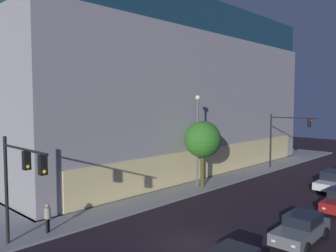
% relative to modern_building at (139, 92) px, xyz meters
% --- Properties ---
extents(ground_plane, '(120.00, 120.00, 0.00)m').
position_rel_modern_building_xyz_m(ground_plane, '(-14.48, -20.52, -8.89)').
color(ground_plane, black).
extents(modern_building, '(38.04, 23.28, 17.96)m').
position_rel_modern_building_xyz_m(modern_building, '(0.00, 0.00, 0.00)').
color(modern_building, '#4C4C51').
rests_on(modern_building, ground).
extents(traffic_light_near_corner, '(0.34, 4.84, 5.76)m').
position_rel_modern_building_xyz_m(traffic_light_near_corner, '(-21.44, -15.46, -4.68)').
color(traffic_light_near_corner, black).
rests_on(traffic_light_near_corner, sidewalk_corner).
extents(traffic_light_far_corner, '(0.42, 5.13, 6.17)m').
position_rel_modern_building_xyz_m(traffic_light_far_corner, '(8.35, -15.03, -4.54)').
color(traffic_light_far_corner, black).
rests_on(traffic_light_far_corner, sidewalk_corner).
extents(street_lamp_sidewalk, '(0.44, 0.44, 8.13)m').
position_rel_modern_building_xyz_m(street_lamp_sidewalk, '(-4.84, -13.20, -3.65)').
color(street_lamp_sidewalk, slate).
rests_on(street_lamp_sidewalk, sidewalk_corner).
extents(sidewalk_tree, '(3.26, 3.26, 5.87)m').
position_rel_modern_building_xyz_m(sidewalk_tree, '(-4.40, -13.42, -4.54)').
color(sidewalk_tree, '#49461E').
rests_on(sidewalk_tree, sidewalk_corner).
extents(pedestrian_waiting, '(0.36, 0.36, 1.71)m').
position_rel_modern_building_xyz_m(pedestrian_waiting, '(-19.23, -13.73, -7.73)').
color(pedestrian_waiting, black).
rests_on(pedestrian_waiting, sidewalk_corner).
extents(car_grey, '(4.59, 2.07, 1.53)m').
position_rel_modern_building_xyz_m(car_grey, '(-10.09, -24.74, -8.11)').
color(car_grey, slate).
rests_on(car_grey, ground).
extents(car_white, '(4.71, 2.15, 1.65)m').
position_rel_modern_building_xyz_m(car_white, '(2.93, -22.09, -8.05)').
color(car_white, silver).
rests_on(car_white, ground).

